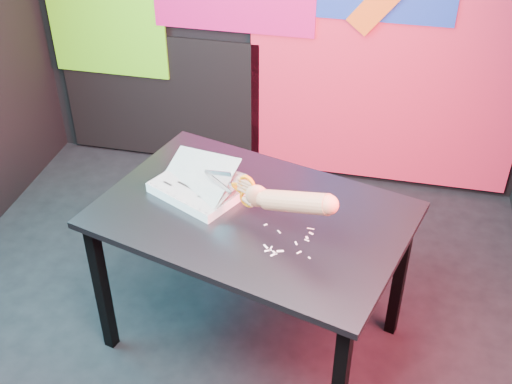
# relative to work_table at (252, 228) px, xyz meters

# --- Properties ---
(room) EXTENTS (3.01, 3.01, 2.71)m
(room) POSITION_rel_work_table_xyz_m (-0.18, -0.04, 0.68)
(room) COLOR black
(room) RESTS_ON ground
(backdrop) EXTENTS (2.88, 0.05, 2.08)m
(backdrop) POSITION_rel_work_table_xyz_m (-0.12, 1.43, 0.29)
(backdrop) COLOR red
(backdrop) RESTS_ON ground
(work_table) EXTENTS (1.43, 1.15, 0.75)m
(work_table) POSITION_rel_work_table_xyz_m (0.00, 0.00, 0.00)
(work_table) COLOR black
(work_table) RESTS_ON ground
(printout_stack) EXTENTS (0.44, 0.40, 0.19)m
(printout_stack) POSITION_rel_work_table_xyz_m (-0.26, 0.08, 0.11)
(printout_stack) COLOR white
(printout_stack) RESTS_ON work_table
(scissors) EXTENTS (0.24, 0.12, 0.15)m
(scissors) POSITION_rel_work_table_xyz_m (-0.02, -0.05, 0.23)
(scissors) COLOR #B4B4B4
(scissors) RESTS_ON printout_stack
(hand_forearm) EXTENTS (0.41, 0.23, 0.20)m
(hand_forearm) POSITION_rel_work_table_xyz_m (0.18, -0.14, 0.28)
(hand_forearm) COLOR #B85F47
(hand_forearm) RESTS_ON work_table
(paper_clippings) EXTENTS (0.22, 0.20, 0.00)m
(paper_clippings) POSITION_rel_work_table_xyz_m (0.17, -0.17, 0.09)
(paper_clippings) COLOR silver
(paper_clippings) RESTS_ON work_table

